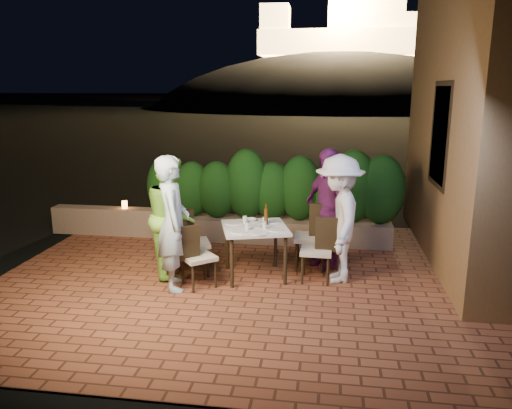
% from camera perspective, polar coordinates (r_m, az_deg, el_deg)
% --- Properties ---
extents(ground, '(400.00, 400.00, 0.00)m').
position_cam_1_polar(ground, '(6.86, -2.31, -9.96)').
color(ground, black).
rests_on(ground, ground).
extents(terrace_floor, '(7.00, 6.00, 0.15)m').
position_cam_1_polar(terrace_floor, '(7.33, -1.57, -8.83)').
color(terrace_floor, brown).
rests_on(terrace_floor, ground).
extents(building_wall, '(1.60, 5.00, 5.00)m').
position_cam_1_polar(building_wall, '(8.54, 25.28, 10.81)').
color(building_wall, olive).
rests_on(building_wall, ground).
extents(window_pane, '(0.08, 1.00, 1.40)m').
position_cam_1_polar(window_pane, '(7.89, 20.48, 7.48)').
color(window_pane, black).
rests_on(window_pane, building_wall).
extents(window_frame, '(0.06, 1.15, 1.55)m').
position_cam_1_polar(window_frame, '(7.89, 20.41, 7.48)').
color(window_frame, black).
rests_on(window_frame, building_wall).
extents(planter, '(4.20, 0.55, 0.40)m').
position_cam_1_polar(planter, '(8.90, 1.69, -2.93)').
color(planter, '#7D654F').
rests_on(planter, ground).
extents(hedge, '(4.00, 0.70, 1.10)m').
position_cam_1_polar(hedge, '(8.72, 1.72, 1.81)').
color(hedge, '#12380F').
rests_on(hedge, planter).
extents(parapet, '(2.20, 0.30, 0.50)m').
position_cam_1_polar(parapet, '(9.69, -16.23, -1.81)').
color(parapet, '#7D654F').
rests_on(parapet, ground).
extents(hill, '(52.00, 40.00, 22.00)m').
position_cam_1_polar(hill, '(66.53, 9.13, 7.38)').
color(hill, black).
rests_on(hill, ground).
extents(fortress, '(26.00, 8.00, 8.00)m').
position_cam_1_polar(fortress, '(66.65, 9.61, 19.87)').
color(fortress, '#FFCC7A').
rests_on(fortress, hill).
extents(dining_table, '(1.12, 1.12, 0.75)m').
position_cam_1_polar(dining_table, '(7.21, -0.12, -5.41)').
color(dining_table, white).
rests_on(dining_table, ground).
extents(plate_nw, '(0.23, 0.23, 0.01)m').
position_cam_1_polar(plate_nw, '(6.83, -1.94, -3.12)').
color(plate_nw, white).
rests_on(plate_nw, dining_table).
extents(plate_sw, '(0.24, 0.24, 0.01)m').
position_cam_1_polar(plate_sw, '(7.26, -2.57, -2.14)').
color(plate_sw, white).
rests_on(plate_sw, dining_table).
extents(plate_ne, '(0.21, 0.21, 0.01)m').
position_cam_1_polar(plate_ne, '(6.92, 2.27, -2.92)').
color(plate_ne, white).
rests_on(plate_ne, dining_table).
extents(plate_se, '(0.22, 0.22, 0.01)m').
position_cam_1_polar(plate_se, '(7.33, 1.93, -1.98)').
color(plate_se, white).
rests_on(plate_se, dining_table).
extents(plate_centre, '(0.22, 0.22, 0.01)m').
position_cam_1_polar(plate_centre, '(7.11, -0.26, -2.45)').
color(plate_centre, white).
rests_on(plate_centre, dining_table).
extents(plate_front, '(0.22, 0.22, 0.01)m').
position_cam_1_polar(plate_front, '(6.76, 0.48, -3.29)').
color(plate_front, white).
rests_on(plate_front, dining_table).
extents(glass_nw, '(0.06, 0.06, 0.10)m').
position_cam_1_polar(glass_nw, '(6.92, -0.99, -2.50)').
color(glass_nw, silver).
rests_on(glass_nw, dining_table).
extents(glass_sw, '(0.06, 0.06, 0.11)m').
position_cam_1_polar(glass_sw, '(7.26, -1.27, -1.75)').
color(glass_sw, silver).
rests_on(glass_sw, dining_table).
extents(glass_ne, '(0.06, 0.06, 0.10)m').
position_cam_1_polar(glass_ne, '(6.98, 0.98, -2.38)').
color(glass_ne, silver).
rests_on(glass_ne, dining_table).
extents(glass_se, '(0.06, 0.06, 0.10)m').
position_cam_1_polar(glass_se, '(7.22, 0.98, -1.85)').
color(glass_se, silver).
rests_on(glass_se, dining_table).
extents(beer_bottle, '(0.06, 0.06, 0.30)m').
position_cam_1_polar(beer_bottle, '(7.15, 1.16, -1.15)').
color(beer_bottle, '#4B2B0C').
rests_on(beer_bottle, dining_table).
extents(bowl, '(0.22, 0.22, 0.04)m').
position_cam_1_polar(bowl, '(7.39, -0.60, -1.75)').
color(bowl, white).
rests_on(bowl, dining_table).
extents(chair_left_front, '(0.58, 0.58, 0.88)m').
position_cam_1_polar(chair_left_front, '(6.88, -6.59, -5.84)').
color(chair_left_front, black).
rests_on(chair_left_front, ground).
extents(chair_left_back, '(0.60, 0.60, 0.99)m').
position_cam_1_polar(chair_left_back, '(7.31, -7.21, -4.25)').
color(chair_left_back, black).
rests_on(chair_left_back, ground).
extents(chair_right_front, '(0.44, 0.44, 0.93)m').
position_cam_1_polar(chair_right_front, '(7.08, 6.90, -5.08)').
color(chair_right_front, black).
rests_on(chair_right_front, ground).
extents(chair_right_back, '(0.47, 0.47, 1.01)m').
position_cam_1_polar(chair_right_back, '(7.55, 6.22, -3.59)').
color(chair_right_back, black).
rests_on(chair_right_back, ground).
extents(diner_blue, '(0.62, 0.77, 1.83)m').
position_cam_1_polar(diner_blue, '(6.74, -9.45, -2.13)').
color(diner_blue, '#A4C3D2').
rests_on(diner_blue, ground).
extents(diner_green, '(0.94, 1.04, 1.76)m').
position_cam_1_polar(diner_green, '(7.29, -9.71, -1.27)').
color(diner_green, '#8CDB44').
rests_on(diner_green, ground).
extents(diner_white, '(0.76, 1.21, 1.80)m').
position_cam_1_polar(diner_white, '(7.03, 9.45, -1.64)').
color(diner_white, white).
rests_on(diner_white, ground).
extents(diner_purple, '(0.98, 1.13, 1.82)m').
position_cam_1_polar(diner_purple, '(7.55, 8.18, -0.43)').
color(diner_purple, '#74266D').
rests_on(diner_purple, ground).
extents(parapet_lamp, '(0.10, 0.10, 0.14)m').
position_cam_1_polar(parapet_lamp, '(9.50, -14.79, -0.02)').
color(parapet_lamp, orange).
rests_on(parapet_lamp, parapet).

